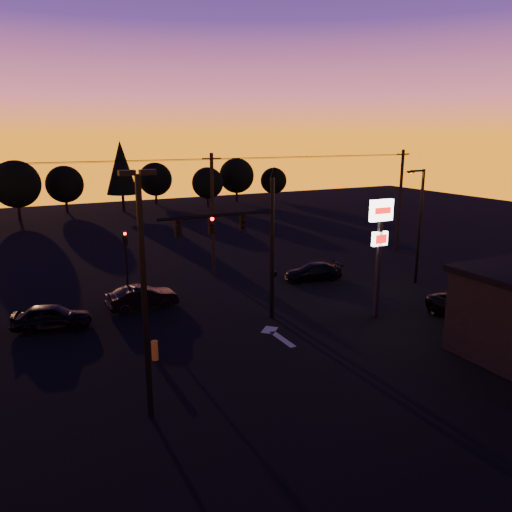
{
  "coord_description": "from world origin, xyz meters",
  "views": [
    {
      "loc": [
        -11.57,
        -19.74,
        10.29
      ],
      "look_at": [
        1.0,
        5.0,
        3.5
      ],
      "focal_mm": 35.0,
      "sensor_mm": 36.0,
      "label": 1
    }
  ],
  "objects_px": {
    "car_left": "(52,317)",
    "suv_parked": "(472,310)",
    "traffic_signal_mast": "(246,236)",
    "streetlight": "(419,221)",
    "parking_lot_light": "(143,281)",
    "car_right": "(313,272)",
    "secondary_signal": "(126,254)",
    "bollard": "(155,350)",
    "pylon_sign": "(380,233)",
    "car_mid": "(143,297)"
  },
  "relations": [
    {
      "from": "streetlight",
      "to": "parking_lot_light",
      "type": "bearing_deg",
      "value": -158.35
    },
    {
      "from": "car_left",
      "to": "streetlight",
      "type": "bearing_deg",
      "value": -79.36
    },
    {
      "from": "streetlight",
      "to": "bollard",
      "type": "height_order",
      "value": "streetlight"
    },
    {
      "from": "traffic_signal_mast",
      "to": "streetlight",
      "type": "distance_m",
      "value": 14.1
    },
    {
      "from": "streetlight",
      "to": "car_right",
      "type": "xyz_separation_m",
      "value": [
        -6.02,
        3.91,
        -3.81
      ]
    },
    {
      "from": "bollard",
      "to": "traffic_signal_mast",
      "type": "bearing_deg",
      "value": 21.75
    },
    {
      "from": "streetlight",
      "to": "car_right",
      "type": "bearing_deg",
      "value": 146.99
    },
    {
      "from": "traffic_signal_mast",
      "to": "car_right",
      "type": "height_order",
      "value": "traffic_signal_mast"
    },
    {
      "from": "bollard",
      "to": "car_mid",
      "type": "xyz_separation_m",
      "value": [
        1.32,
        7.34,
        0.22
      ]
    },
    {
      "from": "traffic_signal_mast",
      "to": "streetlight",
      "type": "height_order",
      "value": "traffic_signal_mast"
    },
    {
      "from": "car_left",
      "to": "suv_parked",
      "type": "bearing_deg",
      "value": -98.31
    },
    {
      "from": "car_left",
      "to": "parking_lot_light",
      "type": "bearing_deg",
      "value": -151.06
    },
    {
      "from": "streetlight",
      "to": "suv_parked",
      "type": "bearing_deg",
      "value": -111.29
    },
    {
      "from": "parking_lot_light",
      "to": "car_left",
      "type": "height_order",
      "value": "parking_lot_light"
    },
    {
      "from": "parking_lot_light",
      "to": "car_right",
      "type": "distance_m",
      "value": 20.31
    },
    {
      "from": "car_right",
      "to": "pylon_sign",
      "type": "bearing_deg",
      "value": 6.05
    },
    {
      "from": "secondary_signal",
      "to": "car_mid",
      "type": "xyz_separation_m",
      "value": [
        0.3,
        -2.52,
        -2.17
      ]
    },
    {
      "from": "bollard",
      "to": "car_right",
      "type": "distance_m",
      "value": 15.94
    },
    {
      "from": "traffic_signal_mast",
      "to": "suv_parked",
      "type": "height_order",
      "value": "traffic_signal_mast"
    },
    {
      "from": "parking_lot_light",
      "to": "streetlight",
      "type": "relative_size",
      "value": 1.14
    },
    {
      "from": "streetlight",
      "to": "car_mid",
      "type": "distance_m",
      "value": 19.29
    },
    {
      "from": "parking_lot_light",
      "to": "suv_parked",
      "type": "relative_size",
      "value": 1.73
    },
    {
      "from": "pylon_sign",
      "to": "car_left",
      "type": "bearing_deg",
      "value": 159.35
    },
    {
      "from": "traffic_signal_mast",
      "to": "car_right",
      "type": "xyz_separation_m",
      "value": [
        7.99,
        5.42,
        -4.33
      ]
    },
    {
      "from": "bollard",
      "to": "parking_lot_light",
      "type": "bearing_deg",
      "value": -107.72
    },
    {
      "from": "car_left",
      "to": "suv_parked",
      "type": "xyz_separation_m",
      "value": [
        21.01,
        -9.65,
        0.04
      ]
    },
    {
      "from": "secondary_signal",
      "to": "suv_parked",
      "type": "bearing_deg",
      "value": -39.49
    },
    {
      "from": "bollard",
      "to": "car_left",
      "type": "height_order",
      "value": "car_left"
    },
    {
      "from": "car_left",
      "to": "car_right",
      "type": "distance_m",
      "value": 17.89
    },
    {
      "from": "parking_lot_light",
      "to": "bollard",
      "type": "relative_size",
      "value": 9.7
    },
    {
      "from": "traffic_signal_mast",
      "to": "car_left",
      "type": "relative_size",
      "value": 2.1
    },
    {
      "from": "streetlight",
      "to": "suv_parked",
      "type": "xyz_separation_m",
      "value": [
        -2.83,
        -7.27,
        -3.69
      ]
    },
    {
      "from": "traffic_signal_mast",
      "to": "secondary_signal",
      "type": "height_order",
      "value": "traffic_signal_mast"
    },
    {
      "from": "traffic_signal_mast",
      "to": "bollard",
      "type": "height_order",
      "value": "traffic_signal_mast"
    },
    {
      "from": "secondary_signal",
      "to": "bollard",
      "type": "relative_size",
      "value": 4.62
    },
    {
      "from": "car_right",
      "to": "suv_parked",
      "type": "relative_size",
      "value": 0.8
    },
    {
      "from": "pylon_sign",
      "to": "suv_parked",
      "type": "distance_m",
      "value": 6.69
    },
    {
      "from": "secondary_signal",
      "to": "parking_lot_light",
      "type": "bearing_deg",
      "value": -99.79
    },
    {
      "from": "parking_lot_light",
      "to": "bollard",
      "type": "distance_m",
      "value": 6.83
    },
    {
      "from": "secondary_signal",
      "to": "suv_parked",
      "type": "height_order",
      "value": "secondary_signal"
    },
    {
      "from": "parking_lot_light",
      "to": "secondary_signal",
      "type": "bearing_deg",
      "value": 80.21
    },
    {
      "from": "streetlight",
      "to": "secondary_signal",
      "type": "bearing_deg",
      "value": 162.44
    },
    {
      "from": "parking_lot_light",
      "to": "suv_parked",
      "type": "height_order",
      "value": "parking_lot_light"
    },
    {
      "from": "traffic_signal_mast",
      "to": "bollard",
      "type": "bearing_deg",
      "value": -158.25
    },
    {
      "from": "car_mid",
      "to": "pylon_sign",
      "type": "bearing_deg",
      "value": -124.78
    },
    {
      "from": "secondary_signal",
      "to": "pylon_sign",
      "type": "relative_size",
      "value": 0.64
    },
    {
      "from": "secondary_signal",
      "to": "streetlight",
      "type": "relative_size",
      "value": 0.54
    },
    {
      "from": "car_left",
      "to": "secondary_signal",
      "type": "bearing_deg",
      "value": -37.49
    },
    {
      "from": "bollard",
      "to": "car_left",
      "type": "xyz_separation_m",
      "value": [
        -3.91,
        6.25,
        0.23
      ]
    },
    {
      "from": "traffic_signal_mast",
      "to": "car_right",
      "type": "bearing_deg",
      "value": 34.15
    }
  ]
}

